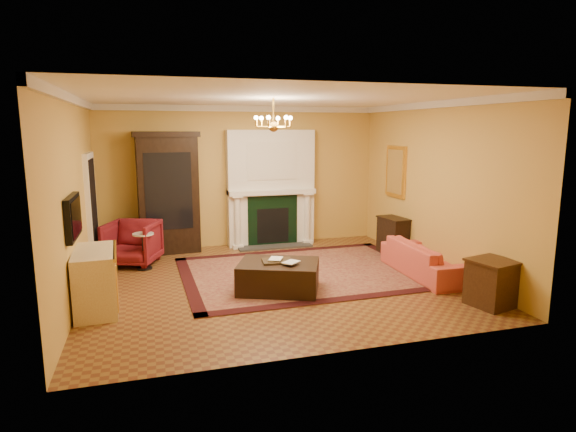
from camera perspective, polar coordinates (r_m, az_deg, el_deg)
name	(u,v)px	position (r m, az deg, el deg)	size (l,w,h in m)	color
floor	(274,281)	(8.16, -1.64, -7.76)	(6.00, 5.50, 0.02)	brown
ceiling	(273,97)	(7.78, -1.76, 13.90)	(6.00, 5.50, 0.02)	white
wall_back	(242,177)	(10.51, -5.49, 4.67)	(6.00, 0.02, 3.00)	gold
wall_front	(338,224)	(5.24, 5.91, -0.97)	(6.00, 0.02, 3.00)	gold
wall_left	(74,200)	(7.66, -24.07, 1.75)	(0.02, 5.50, 3.00)	gold
wall_right	(436,186)	(9.06, 17.10, 3.37)	(0.02, 5.50, 3.00)	gold
fireplace	(271,191)	(10.49, -2.04, 3.02)	(1.90, 0.70, 2.50)	silver
crown_molding	(260,105)	(8.70, -3.37, 13.04)	(6.00, 5.50, 0.12)	silver
doorway	(92,212)	(9.39, -22.18, 0.49)	(0.08, 1.05, 2.10)	white
tv_panel	(73,217)	(7.08, -24.10, -0.11)	(0.09, 0.95, 0.58)	black
gilt_mirror	(396,172)	(10.22, 12.64, 5.16)	(0.06, 0.76, 1.05)	gold
chandelier	(273,123)	(7.76, -1.74, 10.94)	(0.63, 0.55, 0.53)	gold
oriental_rug	(304,272)	(8.63, 1.91, -6.63)	(4.25, 3.19, 0.02)	#4F1018
china_cabinet	(168,196)	(10.10, -14.00, 2.36)	(1.18, 0.54, 2.36)	black
wingback_armchair	(132,241)	(9.45, -17.99, -2.83)	(0.89, 0.83, 0.91)	maroon
pedestal_table	(144,248)	(9.09, -16.72, -3.70)	(0.37, 0.37, 0.67)	black
commode	(96,280)	(7.31, -21.84, -7.08)	(0.55, 1.15, 0.86)	beige
coral_sofa	(426,254)	(8.71, 16.02, -4.31)	(1.97, 0.57, 0.77)	#BA513B
end_table	(492,284)	(7.56, 23.02, -7.43)	(0.56, 0.56, 0.64)	#38210F
console_table	(393,236)	(10.02, 12.35, -2.38)	(0.37, 0.65, 0.72)	black
leather_ottoman	(279,276)	(7.59, -1.12, -7.16)	(1.22, 0.89, 0.45)	black
ottoman_tray	(277,261)	(7.54, -1.29, -5.35)	(0.46, 0.36, 0.03)	black
book_a	(269,251)	(7.54, -2.21, -4.21)	(0.20, 0.02, 0.26)	gray
book_b	(286,254)	(7.39, -0.24, -4.50)	(0.19, 0.02, 0.26)	gray
topiary_left	(239,180)	(10.27, -5.83, 4.28)	(0.15, 0.15, 0.41)	tan
topiary_right	(304,178)	(10.62, 1.89, 4.58)	(0.16, 0.16, 0.43)	tan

